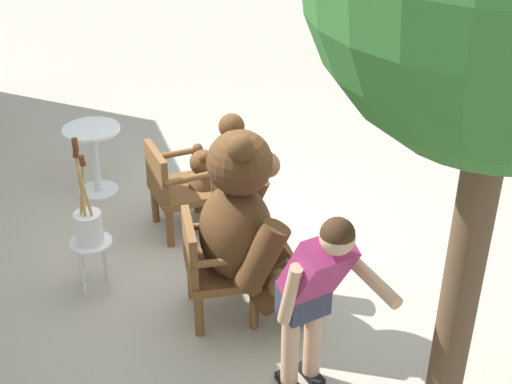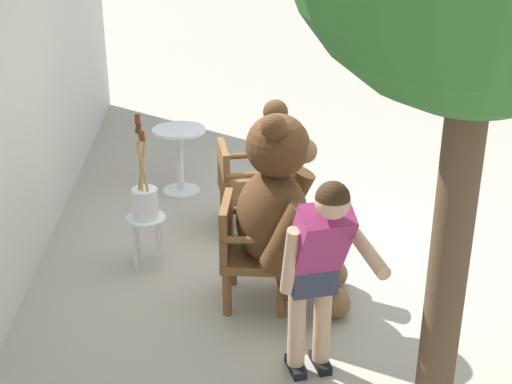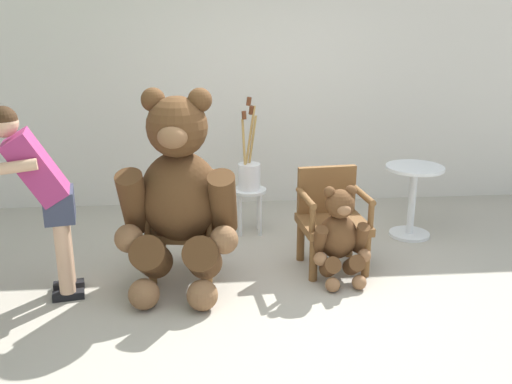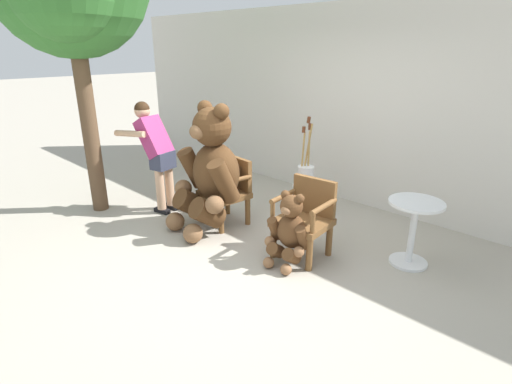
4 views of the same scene
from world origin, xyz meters
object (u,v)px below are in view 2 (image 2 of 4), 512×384
Objects in this scene: white_stool at (147,228)px; teddy_bear_small at (272,190)px; wooden_chair_right at (242,185)px; brush_bucket at (145,198)px; round_side_table at (180,153)px; person_visitor at (318,261)px; teddy_bear_large at (283,211)px; wooden_chair_left at (248,248)px.

teddy_bear_small is at bearing -59.57° from white_stool.
wooden_chair_right reaches higher than teddy_bear_small.
teddy_bear_small is 0.88× the size of brush_bucket.
wooden_chair_right is 0.94× the size of brush_bucket.
teddy_bear_small is at bearing -135.99° from round_side_table.
wooden_chair_right is at bearing -52.24° from brush_bucket.
wooden_chair_right is 1.06× the size of teddy_bear_small.
wooden_chair_right is 1.08m from brush_bucket.
teddy_bear_small is 0.53× the size of person_visitor.
wooden_chair_right reaches higher than round_side_table.
wooden_chair_right is 1.36m from teddy_bear_large.
teddy_bear_small is at bearing -59.55° from brush_bucket.
round_side_table is at bearing -8.04° from white_stool.
brush_bucket is at bearing 53.78° from wooden_chair_left.
wooden_chair_left is 1.06m from brush_bucket.
wooden_chair_left is 1.31m from teddy_bear_small.
round_side_table is at bearing 33.18° from wooden_chair_right.
teddy_bear_small is (1.28, -0.28, -0.07)m from wooden_chair_left.
round_side_table is at bearing 17.20° from person_visitor.
wooden_chair_left is 1.27m from wooden_chair_right.
teddy_bear_large is at bearing -119.85° from white_stool.
round_side_table is (2.21, 0.62, -0.01)m from wooden_chair_left.
person_visitor is 2.08m from brush_bucket.
brush_bucket is 1.62m from round_side_table.
teddy_bear_large is at bearing -93.86° from wooden_chair_left.
teddy_bear_large is 3.49× the size of white_stool.
wooden_chair_right is (1.27, 0.00, 0.00)m from wooden_chair_left.
person_visitor reaches higher than teddy_bear_small.
wooden_chair_right is at bearing 0.01° from wooden_chair_left.
wooden_chair_right is 0.54× the size of teddy_bear_large.
person_visitor is at bearing -170.44° from wooden_chair_right.
white_stool is (-0.66, 1.13, -0.04)m from teddy_bear_small.
teddy_bear_small is at bearing -12.53° from wooden_chair_left.
white_stool is 1.61m from round_side_table.
round_side_table is (0.93, 0.90, 0.05)m from teddy_bear_small.
round_side_table is (3.25, 1.01, -0.46)m from person_visitor.
brush_bucket is (-0.00, 0.00, 0.28)m from white_stool.
teddy_bear_small is 1.12× the size of round_side_table.
round_side_table is (2.23, 0.88, -0.34)m from teddy_bear_large.
wooden_chair_right is 0.57× the size of person_visitor.
white_stool is (0.62, 0.84, -0.11)m from wooden_chair_left.
teddy_bear_large reaches higher than brush_bucket.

